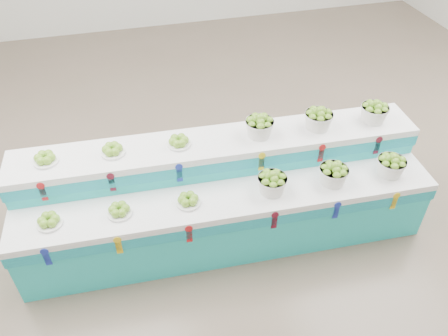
# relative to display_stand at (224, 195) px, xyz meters

# --- Properties ---
(ground) EXTENTS (10.00, 10.00, 0.00)m
(ground) POSITION_rel_display_stand_xyz_m (0.59, 0.58, -0.51)
(ground) COLOR #6D5D4C
(ground) RESTS_ON ground
(display_stand) EXTENTS (4.09, 1.23, 1.02)m
(display_stand) POSITION_rel_display_stand_xyz_m (0.00, 0.00, 0.00)
(display_stand) COLOR #25C2C2
(display_stand) RESTS_ON ground
(plate_lower_left) EXTENTS (0.24, 0.24, 0.10)m
(plate_lower_left) POSITION_rel_display_stand_xyz_m (-1.63, -0.18, 0.26)
(plate_lower_left) COLOR white
(plate_lower_left) RESTS_ON display_stand
(plate_lower_mid) EXTENTS (0.24, 0.24, 0.10)m
(plate_lower_mid) POSITION_rel_display_stand_xyz_m (-1.02, -0.20, 0.26)
(plate_lower_mid) COLOR white
(plate_lower_mid) RESTS_ON display_stand
(plate_lower_right) EXTENTS (0.24, 0.24, 0.10)m
(plate_lower_right) POSITION_rel_display_stand_xyz_m (-0.40, -0.23, 0.26)
(plate_lower_right) COLOR white
(plate_lower_right) RESTS_ON display_stand
(basket_lower_left) EXTENTS (0.30, 0.30, 0.22)m
(basket_lower_left) POSITION_rel_display_stand_xyz_m (0.39, -0.27, 0.32)
(basket_lower_left) COLOR silver
(basket_lower_left) RESTS_ON display_stand
(basket_lower_mid) EXTENTS (0.30, 0.30, 0.22)m
(basket_lower_mid) POSITION_rel_display_stand_xyz_m (1.00, -0.30, 0.32)
(basket_lower_mid) COLOR silver
(basket_lower_mid) RESTS_ON display_stand
(basket_lower_right) EXTENTS (0.30, 0.30, 0.22)m
(basket_lower_right) POSITION_rel_display_stand_xyz_m (1.60, -0.32, 0.32)
(basket_lower_right) COLOR silver
(basket_lower_right) RESTS_ON display_stand
(plate_upper_left) EXTENTS (0.24, 0.24, 0.10)m
(plate_upper_left) POSITION_rel_display_stand_xyz_m (-1.60, 0.32, 0.56)
(plate_upper_left) COLOR white
(plate_upper_left) RESTS_ON display_stand
(plate_upper_mid) EXTENTS (0.24, 0.24, 0.10)m
(plate_upper_mid) POSITION_rel_display_stand_xyz_m (-1.00, 0.30, 0.56)
(plate_upper_mid) COLOR white
(plate_upper_mid) RESTS_ON display_stand
(plate_upper_right) EXTENTS (0.24, 0.24, 0.10)m
(plate_upper_right) POSITION_rel_display_stand_xyz_m (-0.38, 0.27, 0.56)
(plate_upper_right) COLOR white
(plate_upper_right) RESTS_ON display_stand
(basket_upper_left) EXTENTS (0.30, 0.30, 0.22)m
(basket_upper_left) POSITION_rel_display_stand_xyz_m (0.42, 0.23, 0.62)
(basket_upper_left) COLOR silver
(basket_upper_left) RESTS_ON display_stand
(basket_upper_mid) EXTENTS (0.30, 0.30, 0.22)m
(basket_upper_mid) POSITION_rel_display_stand_xyz_m (1.03, 0.20, 0.62)
(basket_upper_mid) COLOR silver
(basket_upper_mid) RESTS_ON display_stand
(basket_upper_right) EXTENTS (0.30, 0.30, 0.22)m
(basket_upper_right) POSITION_rel_display_stand_xyz_m (1.63, 0.18, 0.62)
(basket_upper_right) COLOR silver
(basket_upper_right) RESTS_ON display_stand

